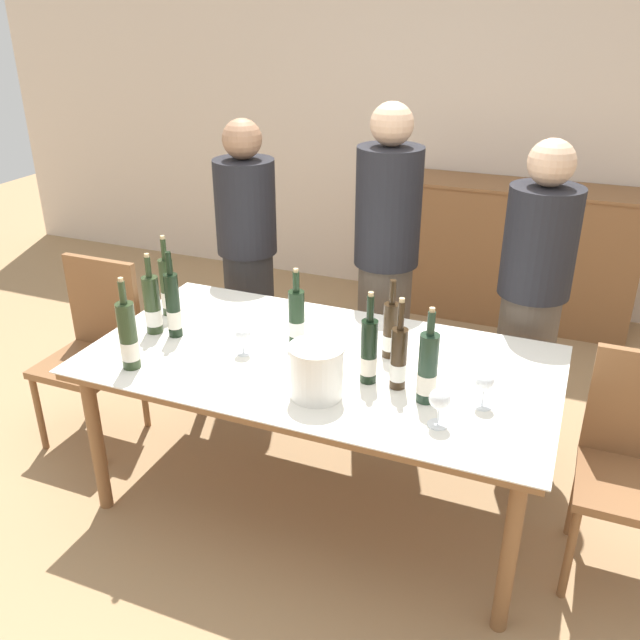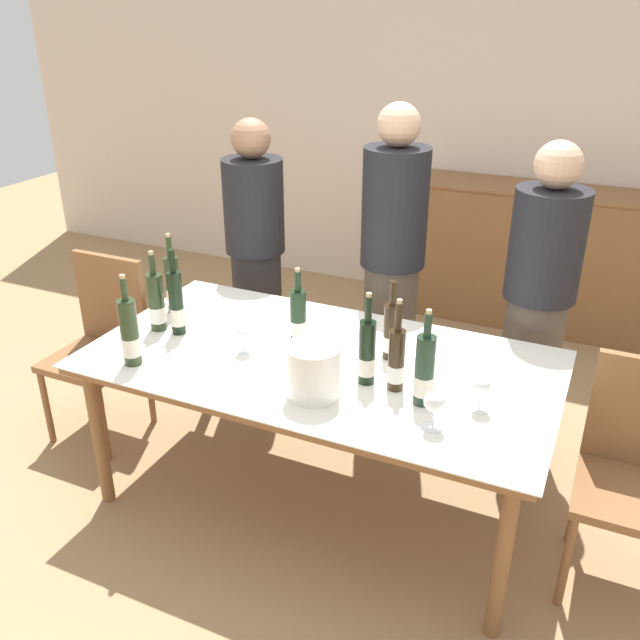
# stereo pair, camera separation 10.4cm
# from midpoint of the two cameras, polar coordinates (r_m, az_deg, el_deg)

# --- Properties ---
(ground_plane) EXTENTS (12.00, 12.00, 0.00)m
(ground_plane) POSITION_cam_midpoint_polar(r_m,az_deg,el_deg) (3.28, 0.94, -14.62)
(ground_plane) COLOR #A37F56
(back_wall) EXTENTS (8.00, 0.10, 2.80)m
(back_wall) POSITION_cam_midpoint_polar(r_m,az_deg,el_deg) (5.11, 13.66, 16.74)
(back_wall) COLOR beige
(back_wall) RESTS_ON ground_plane
(sideboard_cabinet) EXTENTS (1.63, 0.46, 0.98)m
(sideboard_cabinet) POSITION_cam_midpoint_polar(r_m,az_deg,el_deg) (4.97, 17.89, 5.11)
(sideboard_cabinet) COLOR brown
(sideboard_cabinet) RESTS_ON ground_plane
(dining_table) EXTENTS (1.96, 1.04, 0.73)m
(dining_table) POSITION_cam_midpoint_polar(r_m,az_deg,el_deg) (2.89, 1.03, -4.32)
(dining_table) COLOR brown
(dining_table) RESTS_ON ground_plane
(ice_bucket) EXTENTS (0.21, 0.21, 0.21)m
(ice_bucket) POSITION_cam_midpoint_polar(r_m,az_deg,el_deg) (2.55, 0.60, -4.21)
(ice_bucket) COLOR white
(ice_bucket) RESTS_ON dining_table
(wine_bottle_0) EXTENTS (0.07, 0.07, 0.35)m
(wine_bottle_0) POSITION_cam_midpoint_polar(r_m,az_deg,el_deg) (2.84, 7.05, -1.03)
(wine_bottle_0) COLOR #332314
(wine_bottle_0) RESTS_ON dining_table
(wine_bottle_1) EXTENTS (0.08, 0.08, 0.40)m
(wine_bottle_1) POSITION_cam_midpoint_polar(r_m,az_deg,el_deg) (2.86, -14.72, -1.13)
(wine_bottle_1) COLOR #28381E
(wine_bottle_1) RESTS_ON dining_table
(wine_bottle_2) EXTENTS (0.07, 0.07, 0.38)m
(wine_bottle_2) POSITION_cam_midpoint_polar(r_m,az_deg,el_deg) (2.64, 5.11, -2.78)
(wine_bottle_2) COLOR black
(wine_bottle_2) RESTS_ON dining_table
(wine_bottle_3) EXTENTS (0.07, 0.07, 0.38)m
(wine_bottle_3) POSITION_cam_midpoint_polar(r_m,az_deg,el_deg) (2.53, 9.95, -4.33)
(wine_bottle_3) COLOR #1E3323
(wine_bottle_3) RESTS_ON dining_table
(wine_bottle_4) EXTENTS (0.06, 0.06, 0.40)m
(wine_bottle_4) POSITION_cam_midpoint_polar(r_m,az_deg,el_deg) (3.08, -11.05, 1.30)
(wine_bottle_4) COLOR black
(wine_bottle_4) RESTS_ON dining_table
(wine_bottle_5) EXTENTS (0.08, 0.08, 0.38)m
(wine_bottle_5) POSITION_cam_midpoint_polar(r_m,az_deg,el_deg) (3.14, -12.69, 1.38)
(wine_bottle_5) COLOR #28381E
(wine_bottle_5) RESTS_ON dining_table
(wine_bottle_6) EXTENTS (0.07, 0.07, 0.34)m
(wine_bottle_6) POSITION_cam_midpoint_polar(r_m,az_deg,el_deg) (2.95, -0.84, 0.25)
(wine_bottle_6) COLOR black
(wine_bottle_6) RESTS_ON dining_table
(wine_bottle_7) EXTENTS (0.06, 0.06, 0.38)m
(wine_bottle_7) POSITION_cam_midpoint_polar(r_m,az_deg,el_deg) (2.61, 7.59, -3.40)
(wine_bottle_7) COLOR #332314
(wine_bottle_7) RESTS_ON dining_table
(wine_bottle_8) EXTENTS (0.07, 0.07, 0.39)m
(wine_bottle_8) POSITION_cam_midpoint_polar(r_m,az_deg,el_deg) (3.31, -11.40, 2.84)
(wine_bottle_8) COLOR #28381E
(wine_bottle_8) RESTS_ON dining_table
(wine_glass_0) EXTENTS (0.08, 0.08, 0.15)m
(wine_glass_0) POSITION_cam_midpoint_polar(r_m,az_deg,el_deg) (2.41, 10.84, -6.90)
(wine_glass_0) COLOR white
(wine_glass_0) RESTS_ON dining_table
(wine_glass_1) EXTENTS (0.08, 0.08, 0.14)m
(wine_glass_1) POSITION_cam_midpoint_polar(r_m,az_deg,el_deg) (2.55, 14.60, -5.48)
(wine_glass_1) COLOR white
(wine_glass_1) RESTS_ON dining_table
(wine_glass_2) EXTENTS (0.07, 0.07, 0.13)m
(wine_glass_2) POSITION_cam_midpoint_polar(r_m,az_deg,el_deg) (2.88, -5.42, -1.16)
(wine_glass_2) COLOR white
(wine_glass_2) RESTS_ON dining_table
(chair_right_end) EXTENTS (0.42, 0.42, 0.92)m
(chair_right_end) POSITION_cam_midpoint_polar(r_m,az_deg,el_deg) (2.88, 26.23, -10.90)
(chair_right_end) COLOR brown
(chair_right_end) RESTS_ON ground_plane
(chair_left_end) EXTENTS (0.42, 0.42, 0.94)m
(chair_left_end) POSITION_cam_midpoint_polar(r_m,az_deg,el_deg) (3.66, -17.05, -1.32)
(chair_left_end) COLOR brown
(chair_left_end) RESTS_ON ground_plane
(person_host) EXTENTS (0.33, 0.33, 1.56)m
(person_host) POSITION_cam_midpoint_polar(r_m,az_deg,el_deg) (3.83, -4.63, 5.01)
(person_host) COLOR #262628
(person_host) RESTS_ON ground_plane
(person_guest_left) EXTENTS (0.33, 0.33, 1.68)m
(person_guest_left) POSITION_cam_midpoint_polar(r_m,az_deg,el_deg) (3.52, 6.92, 4.21)
(person_guest_left) COLOR #51473D
(person_guest_left) RESTS_ON ground_plane
(person_guest_right) EXTENTS (0.33, 0.33, 1.58)m
(person_guest_right) POSITION_cam_midpoint_polar(r_m,az_deg,el_deg) (3.34, 18.63, 0.73)
(person_guest_right) COLOR #51473D
(person_guest_right) RESTS_ON ground_plane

